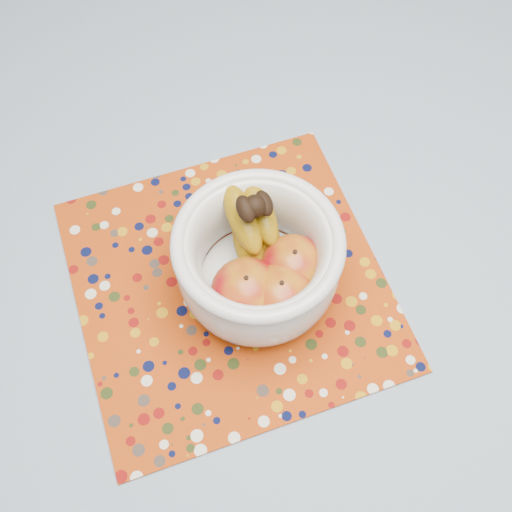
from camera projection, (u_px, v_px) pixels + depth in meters
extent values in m
plane|color=#2D2826|center=(280.00, 402.00, 1.44)|extent=(4.00, 4.00, 0.00)
cube|color=brown|center=(299.00, 266.00, 0.79)|extent=(1.20, 1.20, 0.04)
cylinder|color=brown|center=(372.00, 74.00, 1.46)|extent=(0.06, 0.06, 0.71)
cube|color=slate|center=(300.00, 257.00, 0.77)|extent=(1.32, 1.32, 0.01)
cube|color=#9A3308|center=(230.00, 283.00, 0.75)|extent=(0.42, 0.42, 0.00)
cylinder|color=silver|center=(258.00, 283.00, 0.74)|extent=(0.10, 0.10, 0.01)
cylinder|color=silver|center=(258.00, 279.00, 0.73)|extent=(0.14, 0.14, 0.01)
torus|color=silver|center=(258.00, 242.00, 0.65)|extent=(0.19, 0.19, 0.02)
ellipsoid|color=maroon|center=(247.00, 292.00, 0.68)|extent=(0.08, 0.08, 0.07)
ellipsoid|color=maroon|center=(293.00, 266.00, 0.69)|extent=(0.08, 0.08, 0.07)
ellipsoid|color=maroon|center=(281.00, 297.00, 0.68)|extent=(0.08, 0.08, 0.07)
sphere|color=black|center=(255.00, 206.00, 0.65)|extent=(0.03, 0.03, 0.03)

